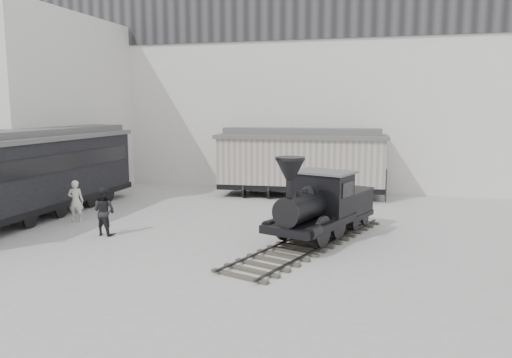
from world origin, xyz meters
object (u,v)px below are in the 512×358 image
(boxcar, at_px, (301,161))
(visitor_a, at_px, (76,201))
(visitor_b, at_px, (104,211))
(locomotive, at_px, (319,209))
(passenger_coach, at_px, (30,174))

(boxcar, height_order, visitor_a, boxcar)
(visitor_a, height_order, visitor_b, visitor_b)
(locomotive, distance_m, boxcar, 8.36)
(passenger_coach, bearing_deg, locomotive, -1.00)
(locomotive, xyz_separation_m, passenger_coach, (-11.73, 0.30, 0.77))
(visitor_a, distance_m, visitor_b, 2.73)
(locomotive, relative_size, visitor_b, 4.94)
(boxcar, bearing_deg, locomotive, -79.83)
(passenger_coach, bearing_deg, boxcar, 39.18)
(locomotive, relative_size, passenger_coach, 0.67)
(visitor_a, bearing_deg, boxcar, -149.98)
(locomotive, relative_size, boxcar, 0.98)
(visitor_a, xyz_separation_m, visitor_b, (2.23, -1.57, 0.03))
(visitor_b, bearing_deg, boxcar, -110.66)
(boxcar, xyz_separation_m, passenger_coach, (-9.70, -7.78, 0.04))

